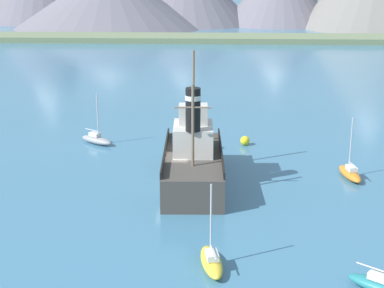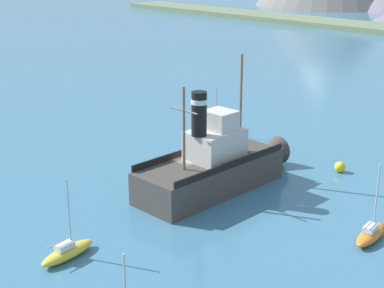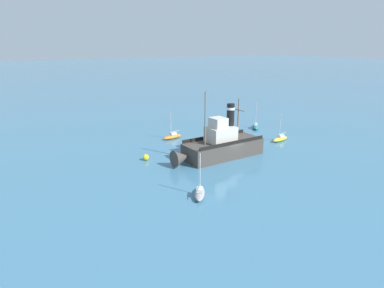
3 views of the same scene
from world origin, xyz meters
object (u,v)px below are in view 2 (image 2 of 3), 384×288
sailboat_orange (371,234)px  mooring_buoy (340,167)px  sailboat_grey (216,130)px  old_tugboat (216,165)px  sailboat_yellow (67,252)px

sailboat_orange → mooring_buoy: size_ratio=5.54×
sailboat_grey → mooring_buoy: (14.10, 0.19, 0.02)m
old_tugboat → mooring_buoy: (4.46, 9.80, -1.39)m
sailboat_orange → sailboat_yellow: same height
sailboat_orange → mooring_buoy: 11.76m
old_tugboat → mooring_buoy: 10.86m
mooring_buoy → old_tugboat: bearing=-114.5°
sailboat_grey → sailboat_orange: bearing=-20.8°
old_tugboat → mooring_buoy: old_tugboat is taller
sailboat_grey → mooring_buoy: bearing=0.8°
old_tugboat → sailboat_grey: old_tugboat is taller
sailboat_orange → mooring_buoy: bearing=133.0°
old_tugboat → sailboat_grey: bearing=135.1°
sailboat_orange → sailboat_grey: bearing=159.2°
sailboat_grey → mooring_buoy: size_ratio=5.54×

